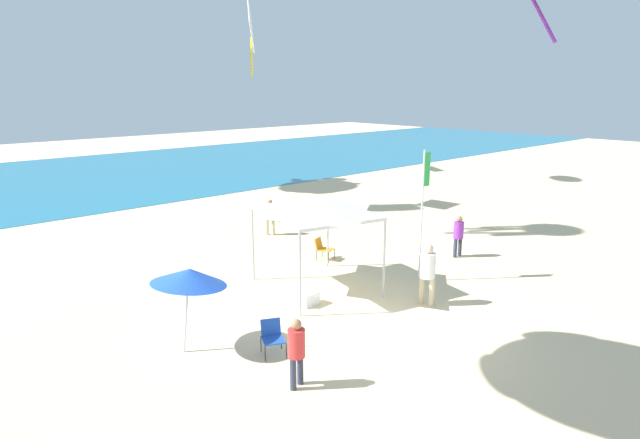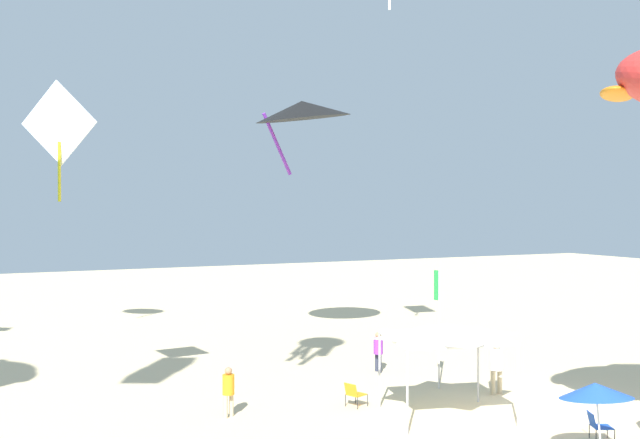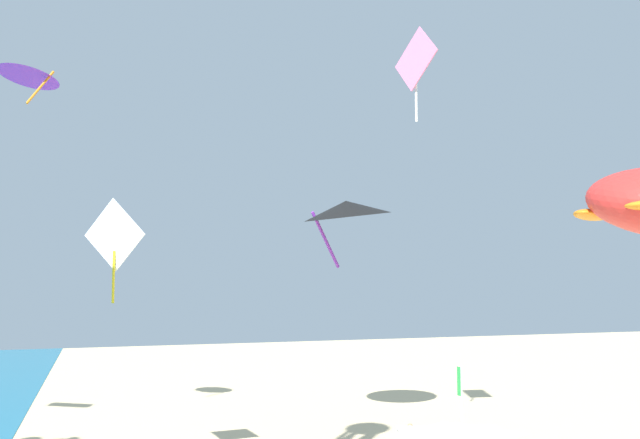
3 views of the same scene
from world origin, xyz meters
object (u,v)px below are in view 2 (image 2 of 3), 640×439
(person_kite_handler, at_px, (496,363))
(banner_flag, at_px, (438,316))
(person_beachcomber, at_px, (228,388))
(kite_delta_black, at_px, (302,110))
(canopy_tent, at_px, (446,332))
(folding_chair_near_cooler, at_px, (354,393))
(beach_umbrella, at_px, (595,390))
(folding_chair_facing_ocean, at_px, (598,424))
(person_watching_sky, at_px, (378,349))
(cooler_box, at_px, (490,416))
(kite_diamond_white, at_px, (59,127))

(person_kite_handler, bearing_deg, banner_flag, -54.57)
(person_beachcomber, bearing_deg, kite_delta_black, 22.15)
(canopy_tent, bearing_deg, folding_chair_near_cooler, 42.74)
(beach_umbrella, bearing_deg, person_kite_handler, -18.50)
(folding_chair_facing_ocean, distance_m, person_watching_sky, 10.16)
(canopy_tent, relative_size, folding_chair_near_cooler, 5.10)
(cooler_box, distance_m, person_kite_handler, 3.67)
(person_beachcomber, bearing_deg, kite_diamond_white, 118.53)
(canopy_tent, relative_size, kite_delta_black, 0.72)
(beach_umbrella, relative_size, person_beachcomber, 1.41)
(kite_diamond_white, bearing_deg, person_beachcomber, 3.71)
(cooler_box, height_order, person_beachcomber, person_beachcomber)
(canopy_tent, bearing_deg, kite_diamond_white, 62.75)
(person_kite_handler, bearing_deg, kite_delta_black, -81.81)
(folding_chair_near_cooler, distance_m, cooler_box, 4.47)
(person_beachcomber, bearing_deg, canopy_tent, -57.18)
(canopy_tent, distance_m, beach_umbrella, 5.27)
(beach_umbrella, relative_size, folding_chair_facing_ocean, 2.74)
(folding_chair_near_cooler, height_order, cooler_box, folding_chair_near_cooler)
(person_beachcomber, bearing_deg, folding_chair_near_cooler, -41.40)
(cooler_box, bearing_deg, folding_chair_facing_ocean, -147.82)
(folding_chair_facing_ocean, relative_size, kite_diamond_white, 0.21)
(folding_chair_near_cooler, bearing_deg, person_kite_handler, -119.27)
(folding_chair_near_cooler, bearing_deg, kite_delta_black, -35.85)
(beach_umbrella, xyz_separation_m, person_watching_sky, (11.39, -0.14, -0.97))
(folding_chair_facing_ocean, relative_size, person_beachcomber, 0.51)
(folding_chair_facing_ocean, xyz_separation_m, kite_delta_black, (15.80, 2.15, 10.73))
(cooler_box, height_order, kite_diamond_white, kite_diamond_white)
(cooler_box, bearing_deg, person_beachcomber, 60.33)
(person_beachcomber, bearing_deg, beach_umbrella, -79.75)
(banner_flag, bearing_deg, canopy_tent, 148.85)
(folding_chair_facing_ocean, height_order, person_watching_sky, person_watching_sky)
(beach_umbrella, height_order, folding_chair_near_cooler, beach_umbrella)
(beach_umbrella, distance_m, person_beachcomber, 10.88)
(folding_chair_facing_ocean, bearing_deg, kite_delta_black, 33.48)
(folding_chair_near_cooler, bearing_deg, folding_chair_facing_ocean, -164.01)
(beach_umbrella, xyz_separation_m, kite_diamond_white, (10.75, 12.02, 7.29))
(person_kite_handler, bearing_deg, beach_umbrella, 64.43)
(person_beachcomber, height_order, kite_diamond_white, kite_diamond_white)
(banner_flag, bearing_deg, beach_umbrella, 174.37)
(kite_delta_black, bearing_deg, cooler_box, -16.53)
(person_beachcomber, bearing_deg, person_kite_handler, -40.31)
(person_beachcomber, distance_m, person_kite_handler, 9.59)
(folding_chair_near_cooler, distance_m, banner_flag, 4.57)
(banner_flag, xyz_separation_m, person_kite_handler, (-1.54, -1.41, -1.54))
(folding_chair_near_cooler, xyz_separation_m, person_kite_handler, (-0.72, -5.35, 0.64))
(beach_umbrella, bearing_deg, kite_delta_black, 2.17)
(folding_chair_facing_ocean, height_order, kite_delta_black, kite_delta_black)
(cooler_box, relative_size, person_kite_handler, 0.34)
(beach_umbrella, distance_m, kite_diamond_white, 17.70)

